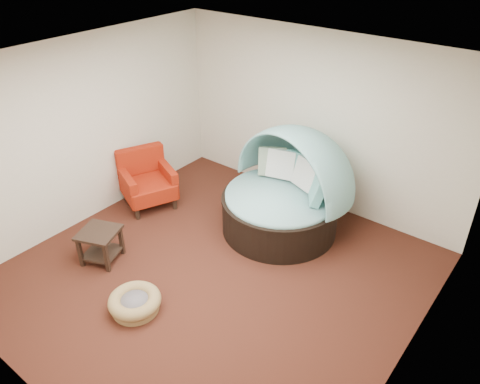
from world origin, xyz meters
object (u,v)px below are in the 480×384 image
Objects in this scene: pet_basket at (135,302)px; side_table at (100,241)px; canopy_daybed at (286,185)px; red_armchair at (147,181)px.

pet_basket is 1.02× the size of side_table.
canopy_daybed is 2.04× the size of red_armchair.
pet_basket is (-0.46, -2.60, -0.63)m from canopy_daybed.
red_armchair is 1.55m from side_table.
side_table reaches higher than pet_basket.
red_armchair is at bearing 112.98° from side_table.
side_table is at bearing -43.34° from red_armchair.
side_table is (-1.10, 0.36, 0.20)m from pet_basket.
canopy_daybed is 2.71m from pet_basket.
pet_basket is at bearing -18.35° from side_table.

